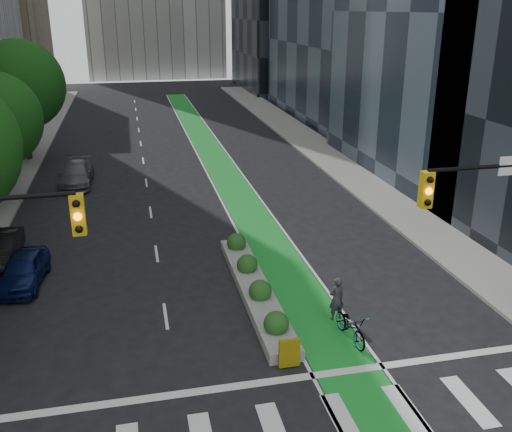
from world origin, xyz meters
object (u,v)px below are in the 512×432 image
median_planter (255,286)px  parked_car_left_mid (0,249)px  bicycle (351,326)px  parked_car_left_near (24,270)px  parked_car_left_far (76,174)px  cyclist (336,299)px

median_planter → parked_car_left_mid: parked_car_left_mid is taller
median_planter → bicycle: bicycle is taller
parked_car_left_near → parked_car_left_mid: parked_car_left_mid is taller
bicycle → parked_car_left_far: 24.15m
median_planter → parked_car_left_mid: (-10.70, 5.54, 0.31)m
bicycle → cyclist: cyclist is taller
cyclist → parked_car_left_far: cyclist is taller
median_planter → cyclist: cyclist is taller
median_planter → parked_car_left_mid: bearing=152.6°
median_planter → bicycle: size_ratio=4.88×
bicycle → cyclist: 1.47m
cyclist → parked_car_left_far: bearing=-73.3°
median_planter → cyclist: bearing=-46.2°
bicycle → parked_car_left_far: bearing=110.0°
bicycle → parked_car_left_mid: (-13.26, 9.63, 0.13)m
bicycle → cyclist: bearing=84.3°
parked_car_left_near → parked_car_left_mid: bearing=123.6°
parked_car_left_mid → parked_car_left_far: bearing=79.0°
cyclist → bicycle: bearing=79.5°
cyclist → parked_car_left_far: 22.86m
cyclist → median_planter: bearing=-57.5°
median_planter → cyclist: size_ratio=5.95×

